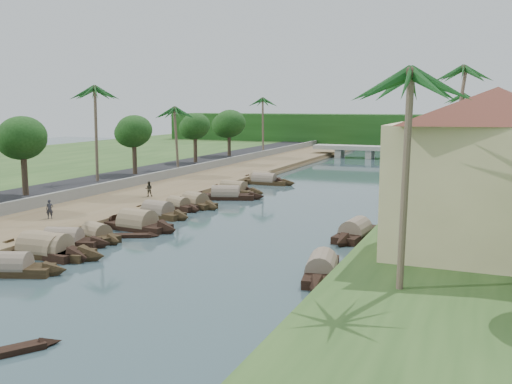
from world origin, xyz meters
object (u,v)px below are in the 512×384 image
at_px(bridge, 386,150).
at_px(sampan_1, 46,250).
at_px(person_near, 50,209).
at_px(sampan_0, 8,268).
at_px(building_near, 493,172).

height_order(bridge, sampan_1, bridge).
bearing_deg(bridge, person_near, -101.85).
relative_size(bridge, sampan_0, 3.66).
relative_size(bridge, person_near, 17.41).
height_order(bridge, building_near, building_near).
bearing_deg(sampan_0, building_near, 2.44).
bearing_deg(sampan_0, bridge, 64.66).
xyz_separation_m(sampan_0, sampan_1, (-1.04, 4.39, 0.01)).
distance_m(building_near, sampan_0, 30.00).
distance_m(sampan_0, person_near, 13.71).
bearing_deg(building_near, bridge, 104.39).
height_order(bridge, sampan_0, bridge).
relative_size(bridge, building_near, 1.89).
bearing_deg(sampan_0, person_near, 102.07).
bearing_deg(person_near, building_near, -32.40).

